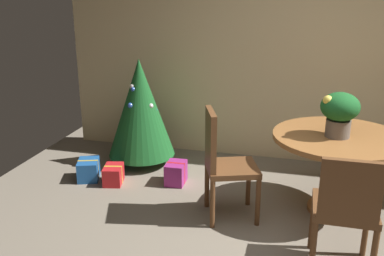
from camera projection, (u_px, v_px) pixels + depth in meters
The scene contains 9 objects.
back_wall_panel at pixel (318, 52), 4.89m from camera, with size 6.00×0.10×2.60m, color beige.
round_dining_table at pixel (338, 156), 3.91m from camera, with size 1.19×1.19×0.75m.
flower_vase at pixel (339, 111), 3.75m from camera, with size 0.33×0.33×0.40m.
wooden_chair_near at pixel (346, 207), 3.02m from camera, with size 0.44×0.46×0.94m.
wooden_chair_left at pixel (223, 160), 3.82m from camera, with size 0.56×0.55×1.01m.
holiday_tree at pixel (140, 108), 4.98m from camera, with size 0.78×0.78×1.25m.
gift_box_red at pixel (113, 175), 4.62m from camera, with size 0.24×0.30×0.20m.
gift_box_purple at pixel (176, 173), 4.62m from camera, with size 0.20×0.27×0.23m.
gift_box_blue at pixel (89, 170), 4.72m from camera, with size 0.30×0.34×0.22m.
Camera 1 is at (-0.14, -2.91, 2.00)m, focal length 40.57 mm.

